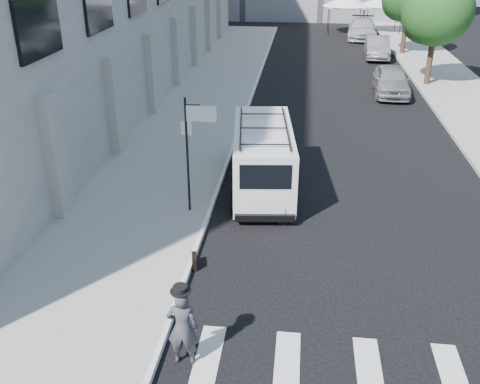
% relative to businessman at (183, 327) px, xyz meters
% --- Properties ---
extents(ground, '(120.00, 120.00, 0.00)m').
position_rel_businessman_xyz_m(ground, '(1.44, 3.00, -0.85)').
color(ground, black).
rests_on(ground, ground).
extents(sidewalk_left, '(4.50, 48.00, 0.15)m').
position_rel_businessman_xyz_m(sidewalk_left, '(-2.81, 19.00, -0.78)').
color(sidewalk_left, gray).
rests_on(sidewalk_left, ground).
extents(sidewalk_right, '(4.00, 56.00, 0.15)m').
position_rel_businessman_xyz_m(sidewalk_right, '(10.44, 23.00, -0.78)').
color(sidewalk_right, gray).
rests_on(sidewalk_right, ground).
extents(sign_pole, '(1.03, 0.07, 3.50)m').
position_rel_businessman_xyz_m(sign_pole, '(-0.92, 6.20, 1.80)').
color(sign_pole, black).
rests_on(sign_pole, sidewalk_left).
extents(tree_near, '(3.80, 3.83, 6.03)m').
position_rel_businessman_xyz_m(tree_near, '(8.94, 23.15, 3.12)').
color(tree_near, black).
rests_on(tree_near, ground).
extents(tent_left, '(4.00, 4.00, 3.20)m').
position_rel_businessman_xyz_m(tent_left, '(5.44, 41.00, 1.86)').
color(tent_left, black).
rests_on(tent_left, ground).
extents(tent_right, '(4.00, 4.00, 3.20)m').
position_rel_businessman_xyz_m(tent_right, '(8.64, 41.50, 1.86)').
color(tent_right, black).
rests_on(tent_right, ground).
extents(businessman, '(0.64, 0.44, 1.70)m').
position_rel_businessman_xyz_m(businessman, '(0.00, 0.00, 0.00)').
color(businessman, '#37373A').
rests_on(businessman, ground).
extents(briefcase, '(0.21, 0.46, 0.34)m').
position_rel_businessman_xyz_m(briefcase, '(-0.46, 3.35, -0.68)').
color(briefcase, black).
rests_on(briefcase, ground).
extents(suitcase, '(0.35, 0.44, 1.08)m').
position_rel_businessman_xyz_m(suitcase, '(1.73, 6.00, -0.56)').
color(suitcase, black).
rests_on(suitcase, ground).
extents(cargo_van, '(2.44, 5.79, 2.14)m').
position_rel_businessman_xyz_m(cargo_van, '(0.88, 8.39, 0.26)').
color(cargo_van, silver).
rests_on(cargo_van, ground).
extents(parked_car_a, '(1.96, 4.49, 1.51)m').
position_rel_businessman_xyz_m(parked_car_a, '(6.76, 20.95, -0.10)').
color(parked_car_a, gray).
rests_on(parked_car_a, ground).
extents(parked_car_b, '(1.74, 4.46, 1.45)m').
position_rel_businessman_xyz_m(parked_car_b, '(7.09, 30.59, -0.13)').
color(parked_car_b, slate).
rests_on(parked_car_b, ground).
extents(parked_car_c, '(2.72, 5.70, 1.60)m').
position_rel_businessman_xyz_m(parked_car_c, '(6.75, 38.50, -0.05)').
color(parked_car_c, '#B4B8BD').
rests_on(parked_car_c, ground).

